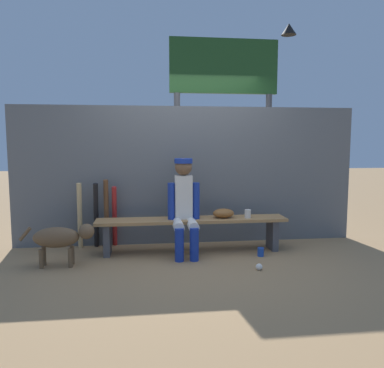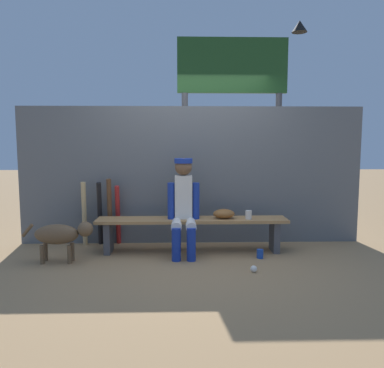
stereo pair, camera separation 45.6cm
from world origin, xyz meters
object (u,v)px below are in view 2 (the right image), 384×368
player_seated (184,203)px  bat_aluminum_black (100,214)px  bat_aluminum_red (118,215)px  cup_on_bench (248,215)px  bat_wood_dark (110,212)px  baseball_glove (224,214)px  dog (61,235)px  scoreboard (236,88)px  baseball (254,269)px  cup_on_ground (260,254)px  dugout_bench (192,226)px  bat_wood_natural (84,214)px

player_seated → bat_aluminum_black: size_ratio=1.35×
bat_aluminum_red → cup_on_bench: 1.79m
bat_aluminum_red → bat_wood_dark: bat_wood_dark is taller
player_seated → cup_on_bench: player_seated is taller
baseball_glove → dog: baseball_glove is taller
player_seated → dog: 1.51m
cup_on_bench → scoreboard: 2.26m
scoreboard → player_seated: bearing=-120.7°
bat_aluminum_black → baseball: bearing=-30.3°
bat_wood_dark → cup_on_ground: size_ratio=8.54×
bat_aluminum_black → cup_on_bench: bearing=-10.6°
bat_aluminum_red → cup_on_ground: (1.85, -0.66, -0.37)m
player_seated → bat_aluminum_black: (-1.15, 0.42, -0.21)m
dugout_bench → bat_wood_natural: size_ratio=2.76×
cup_on_bench → dog: cup_on_bench is taller
bat_aluminum_black → cup_on_ground: 2.21m
player_seated → cup_on_ground: (0.94, -0.20, -0.60)m
cup_on_bench → baseball: bearing=-95.1°
dugout_bench → dog: dog is taller
bat_aluminum_red → baseball: 2.08m
bat_aluminum_red → bat_wood_dark: size_ratio=0.90×
player_seated → scoreboard: size_ratio=0.37×
bat_wood_dark → baseball: size_ratio=12.69×
baseball → scoreboard: (0.08, 2.13, 2.25)m
dugout_bench → bat_aluminum_black: (-1.26, 0.32, 0.10)m
player_seated → baseball_glove: player_seated is taller
baseball_glove → bat_aluminum_red: bat_aluminum_red is taller
bat_aluminum_red → bat_wood_dark: bearing=-154.6°
scoreboard → cup_on_bench: bearing=-90.6°
baseball_glove → bat_aluminum_black: bat_aluminum_black is taller
bat_aluminum_red → baseball: size_ratio=11.47×
dugout_bench → bat_wood_dark: (-1.12, 0.31, 0.12)m
baseball → cup_on_ground: (0.17, 0.50, 0.02)m
player_seated → scoreboard: 2.33m
bat_aluminum_black → cup_on_bench: size_ratio=8.24×
bat_aluminum_black → dog: bat_aluminum_black is taller
player_seated → baseball: (0.77, -0.70, -0.62)m
baseball_glove → bat_wood_dark: bearing=168.5°
bat_aluminum_red → baseball: bearing=-34.8°
player_seated → bat_aluminum_black: player_seated is taller
dugout_bench → baseball: 1.09m
dugout_bench → player_seated: 0.35m
cup_on_ground → bat_aluminum_red: bearing=160.3°
bat_wood_dark → scoreboard: (1.86, 1.02, 1.82)m
dugout_bench → bat_wood_natural: (-1.47, 0.32, 0.10)m
baseball → dog: dog is taller
bat_aluminum_red → scoreboard: (1.76, 0.97, 1.86)m
bat_aluminum_black → baseball_glove: bearing=-10.7°
player_seated → bat_aluminum_red: 1.05m
baseball_glove → baseball: size_ratio=3.78×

